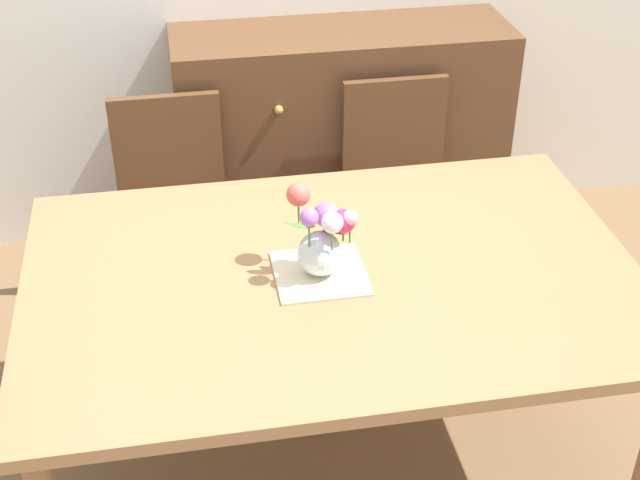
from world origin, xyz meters
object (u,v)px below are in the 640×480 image
object	(u,v)px
dining_table	(333,292)
chair_left	(173,198)
chair_right	(399,178)
dresser	(341,141)
flower_vase	(322,236)

from	to	relation	value
dining_table	chair_left	distance (m)	1.05
chair_right	dresser	size ratio (longest dim) A/B	0.64
dining_table	flower_vase	xyz separation A→B (m)	(-0.03, -0.00, 0.20)
chair_left	dresser	world-z (taller)	dresser
dining_table	chair_right	xyz separation A→B (m)	(0.45, 0.94, -0.17)
dining_table	dresser	distance (m)	1.37
chair_left	dresser	bearing A→B (deg)	-152.00
flower_vase	chair_right	bearing A→B (deg)	62.72
chair_right	flower_vase	xyz separation A→B (m)	(-0.48, -0.94, 0.37)
chair_left	dresser	size ratio (longest dim) A/B	0.64
chair_left	flower_vase	distance (m)	1.09
chair_left	chair_right	xyz separation A→B (m)	(0.90, 0.00, 0.00)
dining_table	chair_left	world-z (taller)	chair_left
chair_right	flower_vase	world-z (taller)	flower_vase
chair_right	flower_vase	size ratio (longest dim) A/B	3.54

